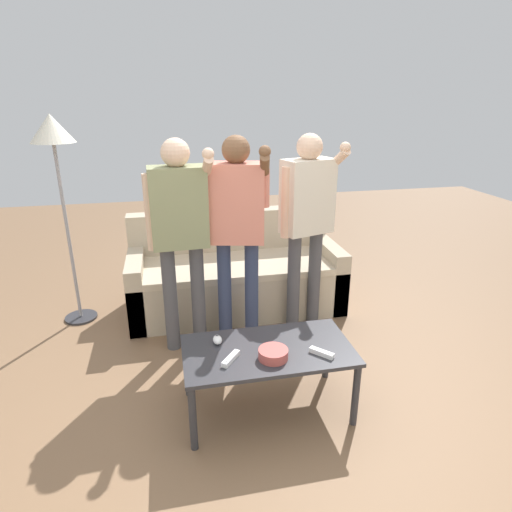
% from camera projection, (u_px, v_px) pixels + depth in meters
% --- Properties ---
extents(ground_plane, '(12.00, 12.00, 0.00)m').
position_uv_depth(ground_plane, '(249.00, 392.00, 2.96)').
color(ground_plane, brown).
extents(couch, '(1.93, 0.84, 0.87)m').
position_uv_depth(couch, '(235.00, 275.00, 4.11)').
color(couch, '#B7A88E').
rests_on(couch, ground).
extents(coffee_table, '(1.04, 0.56, 0.45)m').
position_uv_depth(coffee_table, '(268.00, 356.00, 2.67)').
color(coffee_table, '#2D2D33').
rests_on(coffee_table, ground).
extents(snack_bowl, '(0.18, 0.18, 0.06)m').
position_uv_depth(snack_bowl, '(273.00, 354.00, 2.55)').
color(snack_bowl, '#B24C47').
rests_on(snack_bowl, coffee_table).
extents(game_remote_nunchuk, '(0.06, 0.09, 0.05)m').
position_uv_depth(game_remote_nunchuk, '(217.00, 340.00, 2.70)').
color(game_remote_nunchuk, white).
rests_on(game_remote_nunchuk, coffee_table).
extents(floor_lamp, '(0.34, 0.34, 1.78)m').
position_uv_depth(floor_lamp, '(54.00, 145.00, 3.41)').
color(floor_lamp, '#2D2D33').
rests_on(floor_lamp, ground).
extents(player_left, '(0.49, 0.32, 1.64)m').
position_uv_depth(player_left, '(180.00, 223.00, 3.16)').
color(player_left, '#47474C').
rests_on(player_left, ground).
extents(player_center, '(0.48, 0.41, 1.65)m').
position_uv_depth(player_center, '(237.00, 219.00, 3.24)').
color(player_center, '#2D3856').
rests_on(player_center, ground).
extents(player_right, '(0.52, 0.33, 1.64)m').
position_uv_depth(player_right, '(307.00, 211.00, 3.47)').
color(player_right, '#47474C').
rests_on(player_right, ground).
extents(game_remote_wand_near, '(0.13, 0.15, 0.03)m').
position_uv_depth(game_remote_wand_near, '(231.00, 359.00, 2.53)').
color(game_remote_wand_near, white).
rests_on(game_remote_wand_near, coffee_table).
extents(game_remote_wand_far, '(0.13, 0.14, 0.03)m').
position_uv_depth(game_remote_wand_far, '(322.00, 353.00, 2.58)').
color(game_remote_wand_far, white).
rests_on(game_remote_wand_far, coffee_table).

